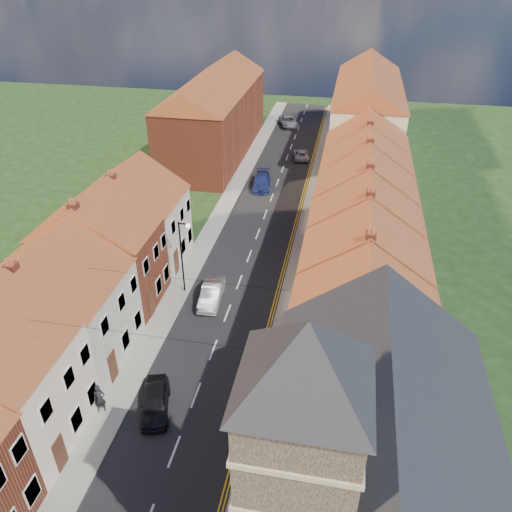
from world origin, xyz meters
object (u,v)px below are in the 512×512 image
Objects in this scene: lamppost at (182,253)px; car_far at (262,182)px; car_near at (155,402)px; pedestrian_left at (100,399)px; car_distant_b at (301,154)px; church at (364,453)px; car_distant at (288,121)px; pedestrian_right at (281,361)px; car_mid at (212,294)px.

lamppost is 1.27× the size of car_far.
car_near is 0.82× the size of car_far.
pedestrian_left reaches higher than car_distant_b.
church is 3.11× the size of car_distant.
car_distant_b is at bearing 67.95° from car_near.
pedestrian_right is at bearing -101.28° from car_distant.
church is 15.75m from pedestrian_left.
car_near is (-11.31, 5.19, -5.21)m from church.
car_mid is at bearing 54.08° from pedestrian_left.
car_far is (-0.05, 21.18, 0.01)m from car_mid.
car_far is 22.37m from car_distant.
pedestrian_left reaches higher than car_far.
car_far is at bearing -108.30° from car_distant.
car_distant is 55.09m from pedestrian_left.
car_distant is 2.58× the size of pedestrian_right.
lamppost is 1.54× the size of car_near.
car_mid is 0.84× the size of car_distant.
lamppost reaches higher than pedestrian_left.
lamppost is at bearing 69.32° from car_distant_b.
church is 39.01m from car_far.
pedestrian_left is 1.00× the size of pedestrian_right.
car_near is 0.80× the size of car_distant.
pedestrian_left is at bearing 162.65° from church.
car_far is 2.49× the size of pedestrian_right.
lamppost is at bearing -22.15° from pedestrian_right.
car_far is at bearing 72.32° from car_near.
lamppost reaches higher than car_far.
church is 21.38m from lamppost.
car_mid is (-10.86, 15.91, -5.20)m from church.
pedestrian_right is (9.67, 4.95, 0.00)m from pedestrian_left.
car_distant reaches higher than car_near.
car_near is 2.05× the size of pedestrian_left.
pedestrian_right is 37.37m from car_distant_b.
church reaches higher than car_distant_b.
car_near is (1.86, -11.48, -2.87)m from lamppost.
car_near is 3.12m from pedestrian_left.
car_distant is 50.44m from pedestrian_right.
church is 3.90× the size of car_distant_b.
car_near is at bearing -108.84° from car_distant.
church is at bearing -51.70° from lamppost.
car_mid is (0.45, 10.72, 0.01)m from car_near.
car_mid is 30.94m from car_distant_b.
car_near is at bearing 74.73° from car_distant_b.
pedestrian_right is (6.66, 4.23, 0.41)m from car_near.
car_near is at bearing -80.79° from lamppost.
pedestrian_left is at bearing 176.42° from car_near.
pedestrian_left reaches higher than car_mid.
lamppost is 30.66m from car_distant_b.
car_distant_b is (3.30, 9.59, -0.15)m from car_far.
pedestrian_left is at bearing 45.32° from pedestrian_right.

